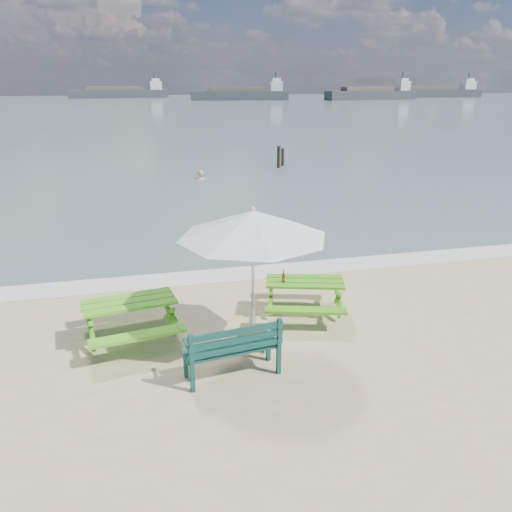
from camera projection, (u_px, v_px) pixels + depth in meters
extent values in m
plane|color=slate|center=(143.00, 108.00, 85.61)|extent=(300.00, 300.00, 0.00)
cube|color=silver|center=(225.00, 275.00, 11.86)|extent=(22.00, 0.90, 0.01)
cube|color=#4FB51B|center=(129.00, 302.00, 8.69)|extent=(1.67, 0.98, 0.05)
cube|color=#4FB51B|center=(124.00, 301.00, 9.43)|extent=(1.60, 0.52, 0.05)
cube|color=#4FB51B|center=(138.00, 336.00, 8.14)|extent=(1.60, 0.52, 0.05)
cube|color=#4FB51B|center=(131.00, 322.00, 8.82)|extent=(1.60, 1.11, 0.67)
cube|color=#439716|center=(305.00, 281.00, 9.67)|extent=(1.63, 1.09, 0.05)
cube|color=#439716|center=(303.00, 281.00, 10.43)|extent=(1.51, 0.67, 0.05)
cube|color=#439716|center=(306.00, 310.00, 9.11)|extent=(1.51, 0.67, 0.05)
cube|color=#439716|center=(304.00, 299.00, 9.80)|extent=(1.58, 1.20, 0.64)
cube|color=#0E3A36|center=(232.00, 348.00, 7.71)|extent=(1.53, 0.63, 0.04)
cube|color=#0E3A36|center=(236.00, 340.00, 7.41)|extent=(1.48, 0.23, 0.38)
cube|color=#0E3A36|center=(232.00, 361.00, 7.78)|extent=(1.44, 0.68, 0.47)
cube|color=brown|center=(253.00, 331.00, 8.59)|extent=(0.63, 0.63, 0.05)
cube|color=brown|center=(253.00, 339.00, 8.64)|extent=(0.55, 0.55, 0.28)
cylinder|color=silver|center=(253.00, 284.00, 8.30)|extent=(0.05, 0.05, 2.36)
cone|color=silver|center=(253.00, 224.00, 7.95)|extent=(3.15, 3.15, 0.44)
cylinder|color=#974F16|center=(283.00, 278.00, 9.57)|extent=(0.06, 0.06, 0.15)
cylinder|color=#974F16|center=(284.00, 272.00, 9.52)|extent=(0.03, 0.03, 0.07)
cylinder|color=red|center=(283.00, 278.00, 9.57)|extent=(0.06, 0.06, 0.06)
imported|color=tan|center=(201.00, 188.00, 23.68)|extent=(0.64, 0.46, 1.66)
cylinder|color=black|center=(279.00, 159.00, 26.37)|extent=(0.19, 0.19, 1.34)
cylinder|color=black|center=(283.00, 159.00, 27.04)|extent=(0.16, 0.16, 1.13)
cube|color=#34383D|center=(239.00, 96.00, 118.26)|extent=(23.39, 6.92, 2.20)
cube|color=silver|center=(276.00, 86.00, 118.42)|extent=(3.13, 3.33, 2.20)
cube|color=#34383D|center=(119.00, 94.00, 133.43)|extent=(26.06, 6.43, 2.20)
cube|color=silver|center=(155.00, 85.00, 135.70)|extent=(3.37, 3.28, 2.20)
cube|color=#34383D|center=(433.00, 94.00, 138.77)|extent=(28.50, 4.02, 2.20)
cube|color=silver|center=(468.00, 85.00, 140.43)|extent=(3.42, 3.00, 2.20)
cube|color=#34383D|center=(371.00, 96.00, 121.06)|extent=(23.70, 6.91, 2.20)
cube|color=silver|center=(402.00, 86.00, 123.29)|extent=(3.16, 3.33, 2.20)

